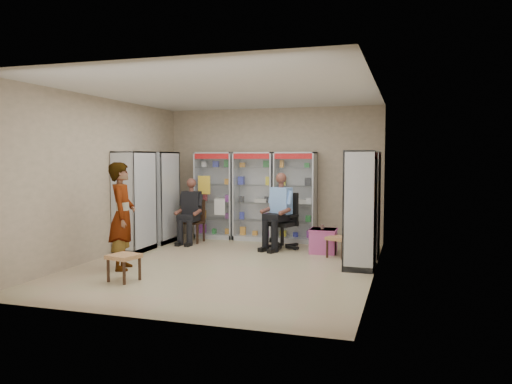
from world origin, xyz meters
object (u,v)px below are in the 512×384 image
(office_chair, at_px, (282,221))
(cabinet_back_right, at_px, (295,197))
(cabinet_back_mid, at_px, (254,196))
(cabinet_right_near, at_px, (360,209))
(wooden_chair, at_px, (193,221))
(seated_shopkeeper, at_px, (282,213))
(cabinet_left_far, at_px, (161,197))
(woven_stool_a, at_px, (339,247))
(woven_stool_b, at_px, (124,268))
(cabinet_back_left, at_px, (216,195))
(pink_trunk, at_px, (323,241))
(standing_man, at_px, (122,216))
(cabinet_left_near, at_px, (135,202))
(cabinet_right_far, at_px, (366,204))

(office_chair, bearing_deg, cabinet_back_right, 106.49)
(cabinet_back_mid, xyz_separation_m, office_chair, (0.87, -0.88, -0.42))
(cabinet_right_near, height_order, wooden_chair, cabinet_right_near)
(cabinet_back_right, relative_size, seated_shopkeeper, 1.36)
(cabinet_left_far, bearing_deg, woven_stool_a, 82.41)
(cabinet_back_mid, distance_m, cabinet_left_far, 2.10)
(woven_stool_a, bearing_deg, woven_stool_b, -136.15)
(seated_shopkeeper, bearing_deg, woven_stool_a, -1.82)
(wooden_chair, xyz_separation_m, woven_stool_a, (3.32, -0.73, -0.27))
(cabinet_back_left, height_order, pink_trunk, cabinet_back_left)
(cabinet_back_right, bearing_deg, standing_man, -121.84)
(cabinet_left_near, relative_size, seated_shopkeeper, 1.36)
(wooden_chair, relative_size, seated_shopkeeper, 0.64)
(wooden_chair, distance_m, seated_shopkeeper, 2.10)
(woven_stool_b, xyz_separation_m, standing_man, (-0.46, 0.72, 0.70))
(cabinet_back_mid, height_order, cabinet_back_right, same)
(cabinet_left_near, distance_m, wooden_chair, 1.56)
(cabinet_back_right, relative_size, cabinet_right_near, 1.00)
(cabinet_back_right, xyz_separation_m, cabinet_left_near, (-2.83, -2.03, 0.00))
(cabinet_right_far, xyz_separation_m, woven_stool_b, (-3.35, -3.10, -0.80))
(office_chair, height_order, standing_man, standing_man)
(cabinet_back_right, relative_size, cabinet_left_near, 1.00)
(cabinet_right_near, bearing_deg, cabinet_left_far, 73.75)
(cabinet_back_left, distance_m, woven_stool_b, 4.31)
(wooden_chair, bearing_deg, office_chair, -4.03)
(pink_trunk, distance_m, standing_man, 3.90)
(cabinet_back_mid, height_order, wooden_chair, cabinet_back_mid)
(cabinet_back_left, distance_m, wooden_chair, 0.94)
(cabinet_left_far, distance_m, woven_stool_a, 4.11)
(cabinet_left_near, height_order, office_chair, cabinet_left_near)
(cabinet_right_near, relative_size, office_chair, 1.73)
(wooden_chair, bearing_deg, woven_stool_b, -82.98)
(cabinet_back_right, height_order, wooden_chair, cabinet_back_right)
(seated_shopkeeper, bearing_deg, cabinet_back_mid, 154.83)
(cabinet_right_near, distance_m, office_chair, 2.22)
(cabinet_back_mid, height_order, seated_shopkeeper, cabinet_back_mid)
(cabinet_back_right, bearing_deg, cabinet_back_left, 180.00)
(cabinet_left_far, distance_m, pink_trunk, 3.73)
(cabinet_right_far, relative_size, cabinet_left_far, 1.00)
(cabinet_left_far, relative_size, office_chair, 1.73)
(woven_stool_b, relative_size, standing_man, 0.23)
(cabinet_back_right, xyz_separation_m, woven_stool_b, (-1.72, -4.23, -0.80))
(cabinet_back_mid, height_order, woven_stool_a, cabinet_back_mid)
(pink_trunk, bearing_deg, cabinet_back_right, 126.12)
(office_chair, relative_size, standing_man, 0.64)
(wooden_chair, height_order, standing_man, standing_man)
(cabinet_right_near, height_order, office_chair, cabinet_right_near)
(seated_shopkeeper, bearing_deg, woven_stool_b, -94.87)
(office_chair, distance_m, pink_trunk, 0.99)
(pink_trunk, bearing_deg, woven_stool_b, -129.21)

